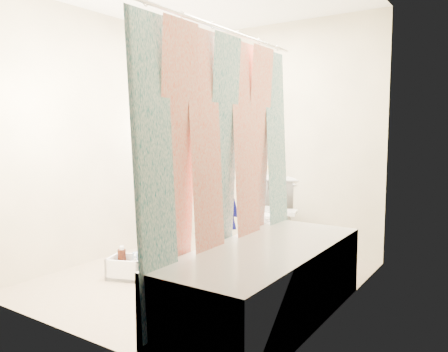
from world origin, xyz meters
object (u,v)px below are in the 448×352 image
Objects in this scene: bathtub at (267,280)px; plumber at (217,179)px; cleaning_caddy at (128,268)px; toilet at (274,216)px.

plumber reaches higher than bathtub.
plumber is 1.19m from cleaning_caddy.
plumber is at bearing 50.13° from cleaning_caddy.
cleaning_caddy is (-0.32, -0.89, -0.72)m from plumber.
cleaning_caddy is at bearing -28.97° from plumber.
toilet is at bearing 115.24° from bathtub.
toilet is 2.11× the size of cleaning_caddy.
plumber reaches higher than toilet.
toilet is at bearing 42.99° from cleaning_caddy.
bathtub is 1.54m from plumber.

